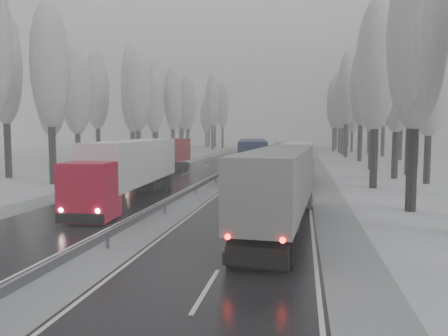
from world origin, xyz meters
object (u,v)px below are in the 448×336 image
(truck_cream_box, at_px, (300,159))
(truck_red_red, at_px, (155,154))
(box_truck_distant, at_px, (281,147))
(truck_red_white, at_px, (130,167))
(truck_blue_box, at_px, (252,157))
(truck_grey_tarp, at_px, (282,182))

(truck_cream_box, distance_m, truck_red_red, 17.08)
(box_truck_distant, relative_size, truck_red_red, 0.42)
(truck_cream_box, bearing_deg, truck_red_red, 164.75)
(box_truck_distant, distance_m, truck_red_white, 74.02)
(truck_cream_box, distance_m, box_truck_distant, 60.87)
(truck_blue_box, height_order, box_truck_distant, truck_blue_box)
(truck_blue_box, bearing_deg, box_truck_distant, 83.31)
(truck_grey_tarp, height_order, truck_red_red, truck_grey_tarp)
(truck_blue_box, distance_m, truck_red_red, 11.78)
(truck_red_white, relative_size, truck_red_red, 1.07)
(truck_grey_tarp, relative_size, truck_red_red, 1.02)
(truck_grey_tarp, distance_m, truck_cream_box, 19.54)
(truck_cream_box, relative_size, truck_red_white, 0.92)
(box_truck_distant, bearing_deg, truck_grey_tarp, -81.46)
(truck_blue_box, relative_size, truck_red_red, 1.01)
(truck_grey_tarp, xyz_separation_m, box_truck_distant, (-3.77, 80.21, -1.18))
(box_truck_distant, bearing_deg, truck_red_red, -96.02)
(truck_grey_tarp, distance_m, truck_red_white, 12.79)
(truck_cream_box, height_order, truck_red_white, truck_red_white)
(truck_cream_box, relative_size, box_truck_distant, 2.33)
(truck_cream_box, bearing_deg, truck_blue_box, 156.25)
(truck_grey_tarp, relative_size, truck_cream_box, 1.04)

